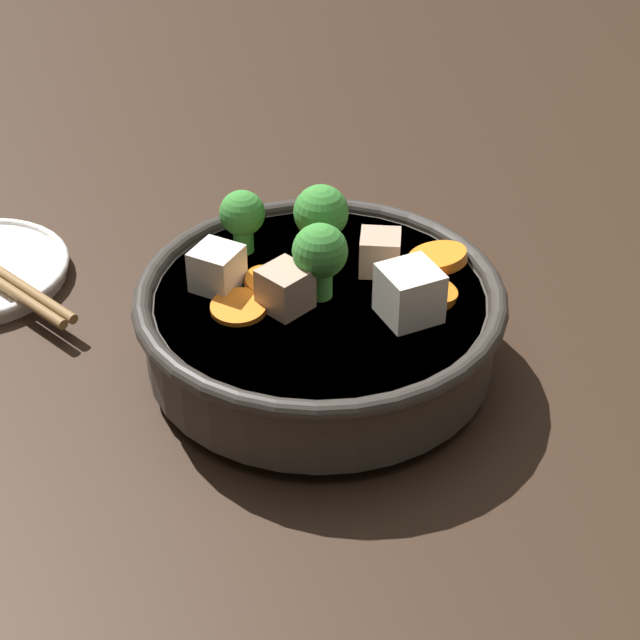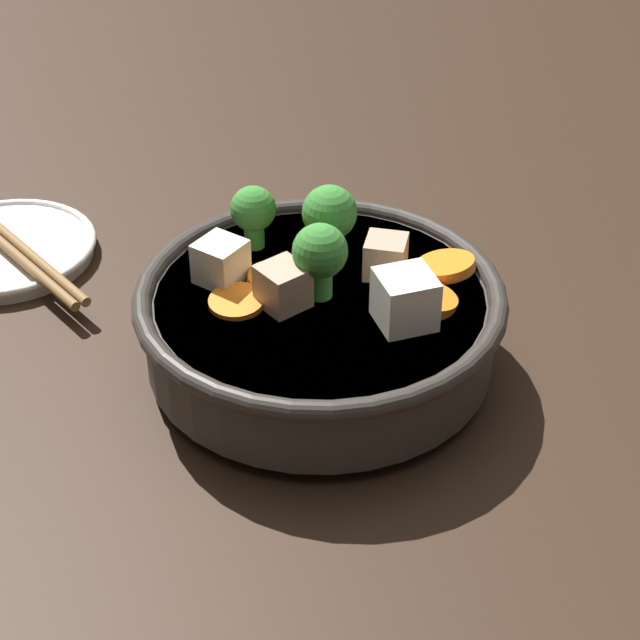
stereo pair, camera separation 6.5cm
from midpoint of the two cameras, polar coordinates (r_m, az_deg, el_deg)
ground_plane at (r=0.67m, az=-2.77°, el=-2.68°), size 3.00×3.00×0.00m
stirfry_bowl at (r=0.65m, az=-2.86°, el=0.14°), size 0.22×0.22×0.10m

